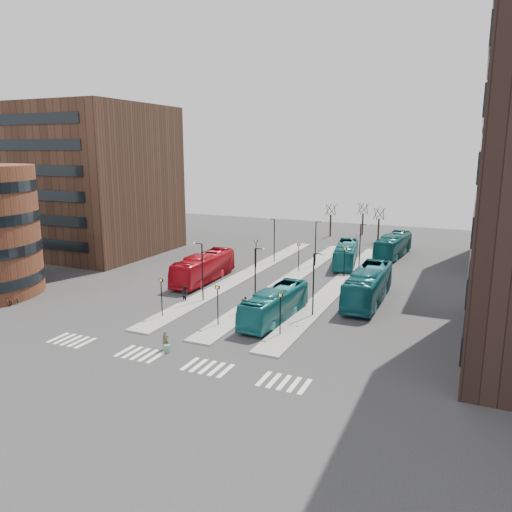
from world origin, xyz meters
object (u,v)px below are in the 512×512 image
at_px(teal_bus_c, 368,285).
at_px(bicycle_mid, 4,302).
at_px(teal_bus_a, 275,304).
at_px(teal_bus_d, 393,245).
at_px(suitcase, 167,349).
at_px(teal_bus_b, 346,254).
at_px(commuter_c, 244,307).
at_px(bicycle_far, 14,299).
at_px(traveller, 165,341).
at_px(commuter_a, 185,294).
at_px(commuter_b, 245,304).
at_px(red_bus, 204,268).

height_order(teal_bus_c, bicycle_mid, teal_bus_c).
height_order(teal_bus_a, teal_bus_d, teal_bus_d).
relative_size(suitcase, bicycle_mid, 0.38).
distance_m(teal_bus_b, commuter_c, 24.82).
height_order(teal_bus_c, teal_bus_d, teal_bus_c).
distance_m(suitcase, bicycle_far, 22.13).
bearing_deg(teal_bus_d, traveller, -99.13).
bearing_deg(commuter_a, traveller, 127.24).
bearing_deg(bicycle_mid, commuter_c, -96.03).
xyz_separation_m(teal_bus_b, commuter_b, (-4.10, -23.66, -0.78)).
bearing_deg(commuter_c, commuter_a, -96.30).
xyz_separation_m(suitcase, teal_bus_c, (11.72, 19.65, 1.49)).
height_order(teal_bus_b, teal_bus_d, teal_bus_d).
relative_size(teal_bus_b, teal_bus_d, 0.93).
distance_m(suitcase, commuter_a, 13.35).
relative_size(suitcase, teal_bus_d, 0.05).
height_order(traveller, bicycle_mid, traveller).
bearing_deg(commuter_b, teal_bus_a, -112.53).
relative_size(red_bus, bicycle_mid, 7.94).
bearing_deg(traveller, commuter_b, 36.33).
xyz_separation_m(suitcase, bicycle_mid, (-21.71, 3.13, 0.16)).
bearing_deg(commuter_c, teal_bus_d, 169.31).
height_order(red_bus, teal_bus_a, red_bus).
xyz_separation_m(commuter_a, commuter_b, (7.25, -0.55, -0.07)).
height_order(red_bus, bicycle_far, red_bus).
distance_m(teal_bus_b, bicycle_far, 41.15).
xyz_separation_m(teal_bus_a, commuter_b, (-3.47, 0.92, -0.71)).
distance_m(teal_bus_c, commuter_c, 13.52).
bearing_deg(suitcase, commuter_b, 62.56).
distance_m(red_bus, commuter_b, 12.89).
height_order(commuter_a, commuter_b, commuter_a).
distance_m(red_bus, teal_bus_d, 30.11).
bearing_deg(commuter_a, suitcase, 128.01).
relative_size(teal_bus_b, bicycle_far, 7.02).
bearing_deg(teal_bus_c, bicycle_far, -155.93).
bearing_deg(commuter_a, bicycle_mid, 41.36).
relative_size(suitcase, commuter_b, 0.37).
distance_m(suitcase, traveller, 0.73).
bearing_deg(red_bus, teal_bus_b, 45.89).
height_order(teal_bus_d, commuter_b, teal_bus_d).
bearing_deg(bicycle_mid, teal_bus_c, -87.42).
xyz_separation_m(commuter_a, bicycle_mid, (-15.90, -8.87, -0.40)).
distance_m(suitcase, teal_bus_b, 35.57).
height_order(teal_bus_b, commuter_c, teal_bus_b).
xyz_separation_m(commuter_c, bicycle_mid, (-23.43, -7.47, -0.36)).
bearing_deg(bicycle_far, teal_bus_a, -63.80).
bearing_deg(bicycle_far, teal_bus_b, -28.46).
distance_m(teal_bus_a, commuter_b, 3.66).
relative_size(red_bus, teal_bus_a, 1.12).
xyz_separation_m(red_bus, commuter_c, (9.84, -9.44, -0.86)).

